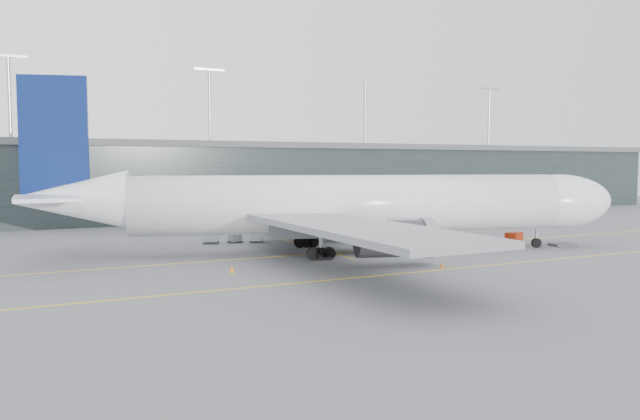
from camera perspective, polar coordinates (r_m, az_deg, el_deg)
name	(u,v)px	position (r m, az deg, el deg)	size (l,w,h in m)	color
ground	(281,251)	(78.29, -3.61, -3.78)	(320.00, 320.00, 0.00)	slate
taxiline_a	(294,255)	(74.64, -2.43, -4.16)	(160.00, 0.25, 0.02)	yellow
taxiline_b	(360,277)	(60.52, 3.70, -6.15)	(160.00, 0.25, 0.02)	yellow
taxiline_lead_main	(261,233)	(98.56, -5.38, -2.12)	(0.25, 60.00, 0.02)	yellow
terminal	(174,180)	(133.01, -13.25, 2.72)	(240.00, 36.00, 29.00)	black
main_aircraft	(345,205)	(76.44, 2.34, 0.43)	(72.88, 66.99, 20.78)	white
jet_bridge	(335,199)	(107.85, 1.38, 0.98)	(6.15, 43.10, 6.36)	#2C2D32
gse_cart	(514,237)	(89.11, 17.31, -2.41)	(2.64, 2.07, 1.58)	#A7250B
baggage_dolly	(562,245)	(89.14, 21.29, -2.96)	(2.98, 2.38, 0.30)	#3E3D43
uld_a	(211,236)	(86.60, -9.93, -2.37)	(2.61, 2.35, 1.96)	#3A393E
uld_b	(235,237)	(86.93, -7.78, -2.42)	(2.09, 1.81, 1.67)	#3A393E
uld_c	(256,236)	(86.94, -5.83, -2.39)	(2.33, 2.14, 1.71)	#3A393E
cone_nose	(516,240)	(91.27, 17.46, -2.62)	(0.40, 0.40, 0.63)	orange
cone_wing_stbd	(442,265)	(66.94, 11.08, -4.94)	(0.41, 0.41, 0.65)	#F75D0D
cone_wing_port	(307,236)	(91.99, -1.16, -2.35)	(0.43, 0.43, 0.68)	#CF430B
cone_tail	(232,269)	(63.45, -8.05, -5.34)	(0.50, 0.50, 0.80)	orange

